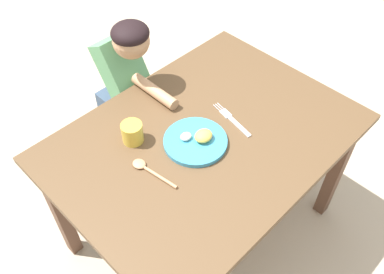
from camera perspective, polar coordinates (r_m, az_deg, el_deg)
The scene contains 7 objects.
ground_plane at distance 2.14m, azimuth 1.41°, elevation -12.30°, with size 8.00×8.00×0.00m, color #B5A38C.
dining_table at distance 1.65m, azimuth 1.78°, elevation -1.88°, with size 1.15×0.84×0.69m.
plate at distance 1.54m, azimuth 0.68°, elevation -0.54°, with size 0.24×0.24×0.05m.
fork at distance 1.64m, azimuth 5.65°, elevation 2.29°, with size 0.06×0.22×0.01m.
spoon at distance 1.48m, azimuth -6.20°, elevation -4.38°, with size 0.06×0.20×0.01m.
drinking_cup at distance 1.55m, azimuth -8.21°, elevation 0.59°, with size 0.08×0.08×0.08m, color gold.
person at distance 1.99m, azimuth -8.99°, elevation 5.09°, with size 0.18×0.46×0.98m.
Camera 1 is at (-0.79, -0.72, 1.85)m, focal length 38.79 mm.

